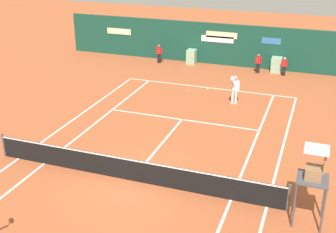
% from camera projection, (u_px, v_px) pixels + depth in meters
% --- Properties ---
extents(ground_plane, '(80.00, 80.00, 0.01)m').
position_uv_depth(ground_plane, '(137.00, 173.00, 17.92)').
color(ground_plane, '#A8512D').
extents(tennis_net, '(12.10, 0.10, 1.07)m').
position_uv_depth(tennis_net, '(131.00, 169.00, 17.22)').
color(tennis_net, '#4C4C51').
rests_on(tennis_net, ground_plane).
extents(sponsor_back_wall, '(25.00, 1.02, 2.96)m').
position_uv_depth(sponsor_back_wall, '(229.00, 46.00, 31.54)').
color(sponsor_back_wall, '#144233').
rests_on(sponsor_back_wall, ground_plane).
extents(umpire_chair, '(1.00, 1.00, 2.77)m').
position_uv_depth(umpire_chair, '(314.00, 176.00, 14.25)').
color(umpire_chair, '#47474C').
rests_on(umpire_chair, ground_plane).
extents(player_on_baseline, '(0.51, 0.81, 1.85)m').
position_uv_depth(player_on_baseline, '(235.00, 87.00, 24.63)').
color(player_on_baseline, white).
rests_on(player_on_baseline, ground_plane).
extents(ball_kid_centre_post, '(0.45, 0.19, 1.34)m').
position_uv_depth(ball_kid_centre_post, '(258.00, 62.00, 30.05)').
color(ball_kid_centre_post, black).
rests_on(ball_kid_centre_post, ground_plane).
extents(ball_kid_left_post, '(0.42, 0.19, 1.27)m').
position_uv_depth(ball_kid_left_post, '(284.00, 65.00, 29.52)').
color(ball_kid_left_post, black).
rests_on(ball_kid_left_post, ground_plane).
extents(ball_kid_right_post, '(0.46, 0.19, 1.38)m').
position_uv_depth(ball_kid_right_post, '(159.00, 52.00, 32.30)').
color(ball_kid_right_post, black).
rests_on(ball_kid_right_post, ground_plane).
extents(tennis_ball_mid_court, '(0.07, 0.07, 0.07)m').
position_uv_depth(tennis_ball_mid_court, '(188.00, 91.00, 26.89)').
color(tennis_ball_mid_court, '#CCE033').
rests_on(tennis_ball_mid_court, ground_plane).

